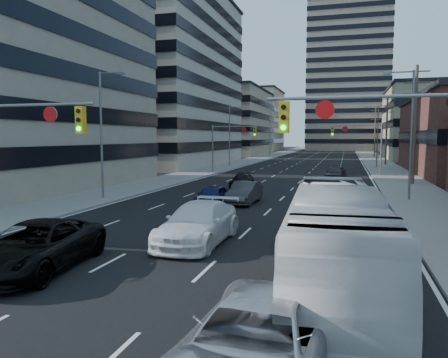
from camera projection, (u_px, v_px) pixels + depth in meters
The scene contains 30 objects.
ground at pixel (36, 348), 9.27m from camera, with size 400.00×400.00×0.00m, color black.
road_surface at pixel (326, 152), 133.84m from camera, with size 18.00×300.00×0.02m, color black.
sidewalk_left at pixel (288, 151), 136.93m from camera, with size 5.00×300.00×0.15m, color slate.
sidewalk_right at pixel (365, 152), 130.73m from camera, with size 5.00×300.00×0.15m, color slate.
office_left_mid at pixel (142, 80), 72.72m from camera, with size 26.00×34.00×28.00m, color #ADA089.
office_left_far at pixel (224, 123), 110.81m from camera, with size 20.00×30.00×16.00m, color gray.
office_right_far at pixel (446, 124), 86.18m from camera, with size 22.00×28.00×14.00m, color gray.
apartment_tower at pixel (348, 65), 148.62m from camera, with size 26.00×26.00×58.00m, color gray.
bg_block_left at pixel (244, 121), 150.02m from camera, with size 24.00×24.00×20.00m, color #ADA089.
bg_block_right at pixel (441, 132), 124.63m from camera, with size 22.00×22.00×12.00m, color gray.
signal_near_left at pixel (12, 140), 18.53m from camera, with size 6.59×0.33×6.00m.
signal_near_right at pixel (384, 141), 14.51m from camera, with size 6.59×0.33×6.00m.
signal_far_left at pixel (230, 139), 54.05m from camera, with size 6.09×0.33×6.00m.
signal_far_right at pixel (360, 139), 49.91m from camera, with size 6.09×0.33×6.00m.
utility_pole_block at pixel (415, 123), 39.93m from camera, with size 2.20×0.28×11.00m.
utility_pole_midblock at pixel (387, 129), 68.67m from camera, with size 2.20×0.28×11.00m.
utility_pole_distant at pixel (375, 131), 97.42m from camera, with size 2.20×0.28×11.00m.
streetlight_left_near at pixel (103, 129), 30.75m from camera, with size 2.03×0.22×9.00m.
streetlight_left_mid at pixel (230, 133), 64.28m from camera, with size 2.03×0.22×9.00m.
streetlight_left_far at pixel (271, 135), 97.82m from camera, with size 2.03×0.22×9.00m.
streetlight_right_near at pixel (409, 129), 29.96m from camera, with size 2.03×0.22×9.00m.
streetlight_right_far at pixel (376, 133), 63.49m from camera, with size 2.03×0.22×9.00m.
black_pickup at pixel (36, 246), 14.59m from camera, with size 2.71×5.87×1.63m, color black.
white_van at pixel (198, 223), 18.34m from camera, with size 2.38×5.85×1.70m, color white.
silver_suv at pixel (256, 344), 7.80m from camera, with size 2.56×5.56×1.54m, color #BBBABF.
transit_bus at pixel (335, 237), 12.87m from camera, with size 2.55×10.88×3.03m, color silver.
sedan_blue at pixel (212, 196), 27.99m from camera, with size 1.64×4.08×1.39m, color #0E1238.
sedan_grey_center at pixel (245, 193), 29.37m from camera, with size 1.55×4.44×1.46m, color #323235.
sedan_black_far at pixel (242, 181), 38.73m from camera, with size 1.71×4.21×1.22m, color black.
sedan_grey_right at pixel (336, 173), 45.05m from camera, with size 1.78×4.43×1.51m, color #303032.
Camera 1 is at (6.26, -7.47, 4.46)m, focal length 35.00 mm.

